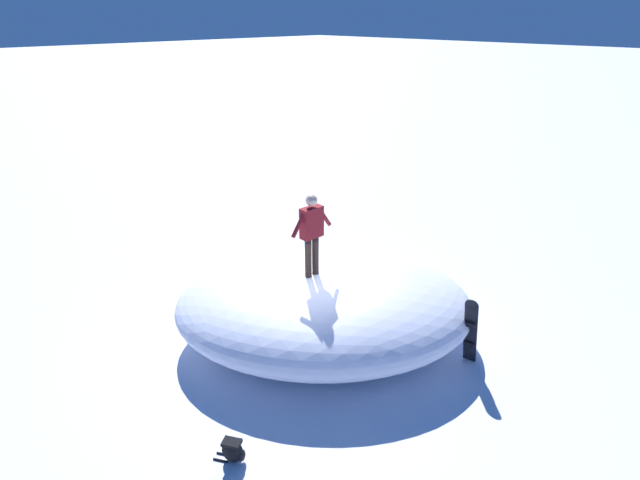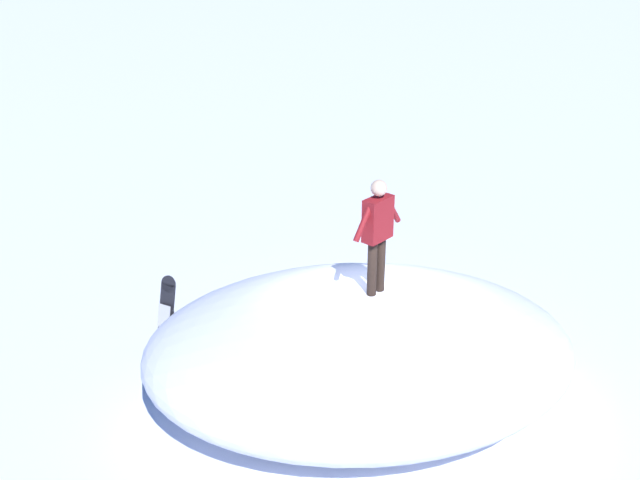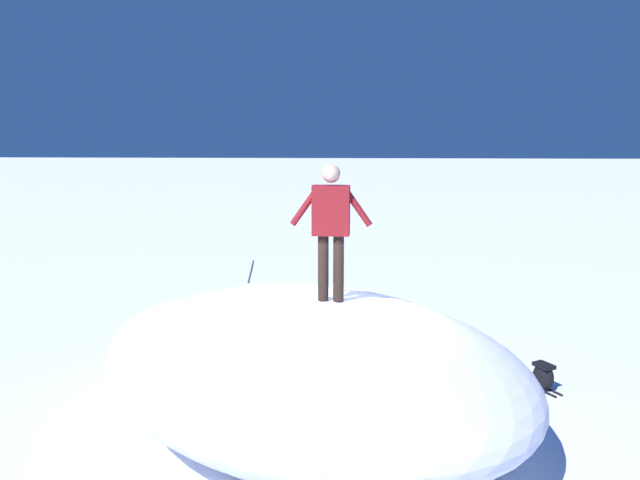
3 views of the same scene
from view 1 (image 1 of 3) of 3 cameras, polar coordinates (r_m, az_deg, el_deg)
ground at (r=11.41m, az=-1.21°, el=-12.24°), size 240.00×240.00×0.00m
snow_mound at (r=11.32m, az=0.46°, el=-7.27°), size 7.99×8.03×1.73m
snowboarder_standing at (r=10.25m, az=-0.94°, el=1.19°), size 0.24×1.07×1.78m
snowboard_primary_upright at (r=10.91m, az=16.54°, el=-9.69°), size 0.35×0.48×1.69m
backpack_near at (r=9.11m, az=-9.74°, el=-22.28°), size 0.55×0.43×0.43m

